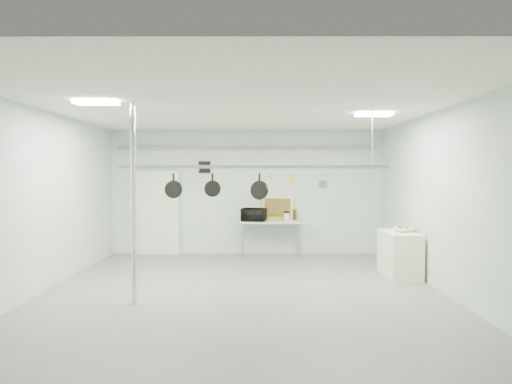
{
  "coord_description": "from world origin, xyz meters",
  "views": [
    {
      "loc": [
        0.25,
        -7.79,
        2.07
      ],
      "look_at": [
        0.24,
        1.0,
        1.72
      ],
      "focal_mm": 32.0,
      "sensor_mm": 36.0,
      "label": 1
    }
  ],
  "objects_px": {
    "side_cabinet": "(399,254)",
    "skillet_right": "(259,186)",
    "prep_table": "(271,223)",
    "coffee_canister": "(287,217)",
    "pot_rack": "(254,165)",
    "fruit_bowl": "(403,230)",
    "skillet_mid": "(213,184)",
    "skillet_left": "(173,186)",
    "chrome_pole": "(134,204)",
    "microwave": "(254,215)"
  },
  "relations": [
    {
      "from": "chrome_pole",
      "to": "side_cabinet",
      "type": "relative_size",
      "value": 2.67
    },
    {
      "from": "side_cabinet",
      "to": "coffee_canister",
      "type": "distance_m",
      "value": 3.09
    },
    {
      "from": "prep_table",
      "to": "coffee_canister",
      "type": "relative_size",
      "value": 8.03
    },
    {
      "from": "skillet_left",
      "to": "skillet_mid",
      "type": "xyz_separation_m",
      "value": [
        0.69,
        0.0,
        0.02
      ]
    },
    {
      "from": "prep_table",
      "to": "skillet_mid",
      "type": "bearing_deg",
      "value": -108.98
    },
    {
      "from": "prep_table",
      "to": "coffee_canister",
      "type": "bearing_deg",
      "value": -8.66
    },
    {
      "from": "coffee_canister",
      "to": "skillet_mid",
      "type": "height_order",
      "value": "skillet_mid"
    },
    {
      "from": "coffee_canister",
      "to": "skillet_mid",
      "type": "relative_size",
      "value": 0.51
    },
    {
      "from": "coffee_canister",
      "to": "skillet_left",
      "type": "relative_size",
      "value": 0.45
    },
    {
      "from": "chrome_pole",
      "to": "skillet_mid",
      "type": "distance_m",
      "value": 1.5
    },
    {
      "from": "side_cabinet",
      "to": "skillet_left",
      "type": "xyz_separation_m",
      "value": [
        -4.38,
        -1.1,
        1.42
      ]
    },
    {
      "from": "side_cabinet",
      "to": "coffee_canister",
      "type": "relative_size",
      "value": 6.03
    },
    {
      "from": "side_cabinet",
      "to": "fruit_bowl",
      "type": "xyz_separation_m",
      "value": [
        0.08,
        0.0,
        0.5
      ]
    },
    {
      "from": "fruit_bowl",
      "to": "skillet_right",
      "type": "distance_m",
      "value": 3.26
    },
    {
      "from": "prep_table",
      "to": "coffee_canister",
      "type": "height_order",
      "value": "coffee_canister"
    },
    {
      "from": "side_cabinet",
      "to": "pot_rack",
      "type": "xyz_separation_m",
      "value": [
        -2.95,
        -1.1,
        1.78
      ]
    },
    {
      "from": "chrome_pole",
      "to": "prep_table",
      "type": "height_order",
      "value": "chrome_pole"
    },
    {
      "from": "chrome_pole",
      "to": "skillet_left",
      "type": "xyz_separation_m",
      "value": [
        0.47,
        0.9,
        0.27
      ]
    },
    {
      "from": "side_cabinet",
      "to": "coffee_canister",
      "type": "xyz_separation_m",
      "value": [
        -2.15,
        2.14,
        0.55
      ]
    },
    {
      "from": "prep_table",
      "to": "microwave",
      "type": "distance_m",
      "value": 0.5
    },
    {
      "from": "skillet_left",
      "to": "skillet_right",
      "type": "bearing_deg",
      "value": -26.19
    },
    {
      "from": "chrome_pole",
      "to": "microwave",
      "type": "height_order",
      "value": "chrome_pole"
    },
    {
      "from": "side_cabinet",
      "to": "skillet_left",
      "type": "bearing_deg",
      "value": -165.9
    },
    {
      "from": "skillet_left",
      "to": "microwave",
      "type": "bearing_deg",
      "value": 39.83
    },
    {
      "from": "chrome_pole",
      "to": "fruit_bowl",
      "type": "height_order",
      "value": "chrome_pole"
    },
    {
      "from": "chrome_pole",
      "to": "skillet_mid",
      "type": "height_order",
      "value": "chrome_pole"
    },
    {
      "from": "coffee_canister",
      "to": "skillet_mid",
      "type": "distance_m",
      "value": 3.69
    },
    {
      "from": "side_cabinet",
      "to": "coffee_canister",
      "type": "height_order",
      "value": "coffee_canister"
    },
    {
      "from": "fruit_bowl",
      "to": "skillet_left",
      "type": "xyz_separation_m",
      "value": [
        -4.46,
        -1.1,
        0.92
      ]
    },
    {
      "from": "coffee_canister",
      "to": "fruit_bowl",
      "type": "distance_m",
      "value": 3.09
    },
    {
      "from": "prep_table",
      "to": "coffee_canister",
      "type": "distance_m",
      "value": 0.44
    },
    {
      "from": "prep_table",
      "to": "skillet_right",
      "type": "bearing_deg",
      "value": -95.2
    },
    {
      "from": "fruit_bowl",
      "to": "skillet_mid",
      "type": "xyz_separation_m",
      "value": [
        -3.76,
        -1.1,
        0.94
      ]
    },
    {
      "from": "microwave",
      "to": "skillet_left",
      "type": "distance_m",
      "value": 3.56
    },
    {
      "from": "skillet_right",
      "to": "side_cabinet",
      "type": "bearing_deg",
      "value": -2.19
    },
    {
      "from": "chrome_pole",
      "to": "skillet_mid",
      "type": "bearing_deg",
      "value": 37.69
    },
    {
      "from": "pot_rack",
      "to": "coffee_canister",
      "type": "relative_size",
      "value": 24.1
    },
    {
      "from": "side_cabinet",
      "to": "fruit_bowl",
      "type": "height_order",
      "value": "fruit_bowl"
    },
    {
      "from": "fruit_bowl",
      "to": "coffee_canister",
      "type": "bearing_deg",
      "value": 136.24
    },
    {
      "from": "prep_table",
      "to": "skillet_mid",
      "type": "relative_size",
      "value": 4.07
    },
    {
      "from": "chrome_pole",
      "to": "microwave",
      "type": "distance_m",
      "value": 4.52
    },
    {
      "from": "chrome_pole",
      "to": "side_cabinet",
      "type": "distance_m",
      "value": 5.37
    },
    {
      "from": "prep_table",
      "to": "skillet_right",
      "type": "distance_m",
      "value": 3.47
    },
    {
      "from": "microwave",
      "to": "fruit_bowl",
      "type": "bearing_deg",
      "value": 160.74
    },
    {
      "from": "pot_rack",
      "to": "microwave",
      "type": "xyz_separation_m",
      "value": [
        -0.02,
        3.17,
        -1.16
      ]
    },
    {
      "from": "side_cabinet",
      "to": "skillet_right",
      "type": "relative_size",
      "value": 2.65
    },
    {
      "from": "side_cabinet",
      "to": "skillet_mid",
      "type": "distance_m",
      "value": 4.11
    },
    {
      "from": "fruit_bowl",
      "to": "skillet_right",
      "type": "xyz_separation_m",
      "value": [
        -2.93,
        -1.1,
        0.91
      ]
    },
    {
      "from": "pot_rack",
      "to": "skillet_mid",
      "type": "distance_m",
      "value": 0.81
    },
    {
      "from": "pot_rack",
      "to": "fruit_bowl",
      "type": "xyz_separation_m",
      "value": [
        3.03,
        1.1,
        -1.28
      ]
    }
  ]
}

